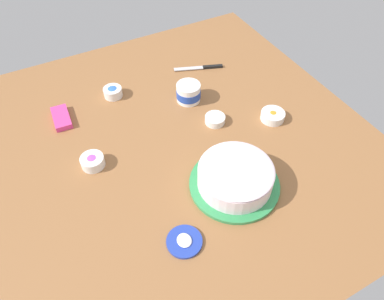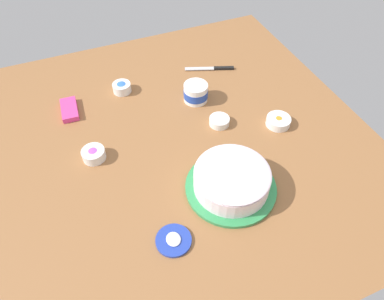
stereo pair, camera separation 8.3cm
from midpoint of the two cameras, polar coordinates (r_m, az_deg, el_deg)
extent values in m
plane|color=#936038|center=(1.39, -5.02, 1.23)|extent=(1.54, 1.54, 0.00)
cylinder|color=#339351|center=(1.25, 4.95, -5.57)|extent=(0.32, 0.32, 0.01)
cylinder|color=brown|center=(1.22, 5.06, -4.59)|extent=(0.24, 0.24, 0.06)
cylinder|color=white|center=(1.22, 5.07, -4.45)|extent=(0.26, 0.26, 0.07)
ellipsoid|color=white|center=(1.19, 5.20, -3.26)|extent=(0.26, 0.26, 0.03)
cylinder|color=white|center=(1.54, -2.13, 9.23)|extent=(0.10, 0.10, 0.08)
cylinder|color=#2347B2|center=(1.55, -2.13, 9.12)|extent=(0.11, 0.11, 0.04)
cylinder|color=white|center=(1.52, -2.17, 10.23)|extent=(0.09, 0.09, 0.01)
cylinder|color=#233DAD|center=(1.14, -3.41, -14.63)|extent=(0.11, 0.11, 0.01)
ellipsoid|color=white|center=(1.13, -3.43, -14.44)|extent=(0.05, 0.05, 0.01)
cube|color=silver|center=(1.74, -1.97, 12.98)|extent=(0.07, 0.14, 0.00)
cube|color=black|center=(1.75, 1.97, 13.27)|extent=(0.05, 0.10, 0.01)
cylinder|color=white|center=(1.45, 2.10, 4.91)|extent=(0.08, 0.08, 0.03)
cylinder|color=green|center=(1.45, 2.10, 4.88)|extent=(0.07, 0.07, 0.01)
ellipsoid|color=green|center=(1.45, 2.11, 5.08)|extent=(0.06, 0.06, 0.02)
cylinder|color=white|center=(1.62, -14.11, 9.00)|extent=(0.08, 0.08, 0.04)
cylinder|color=blue|center=(1.62, -14.15, 9.19)|extent=(0.07, 0.07, 0.01)
ellipsoid|color=blue|center=(1.61, -14.20, 9.38)|extent=(0.06, 0.06, 0.02)
cylinder|color=white|center=(1.35, -17.46, -1.85)|extent=(0.09, 0.09, 0.04)
cylinder|color=#B251C6|center=(1.35, -17.51, -1.70)|extent=(0.07, 0.07, 0.01)
ellipsoid|color=#B251C6|center=(1.35, -17.58, -1.51)|extent=(0.06, 0.06, 0.02)
cylinder|color=white|center=(1.49, 11.35, 5.39)|extent=(0.10, 0.10, 0.03)
cylinder|color=orange|center=(1.49, 11.36, 5.44)|extent=(0.08, 0.08, 0.01)
ellipsoid|color=orange|center=(1.49, 11.40, 5.64)|extent=(0.07, 0.07, 0.02)
cube|color=#E53D8E|center=(1.58, -21.78, 4.82)|extent=(0.14, 0.07, 0.02)
camera|label=1|loc=(0.04, -91.82, -2.05)|focal=33.02mm
camera|label=2|loc=(0.04, 88.18, 2.05)|focal=33.02mm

